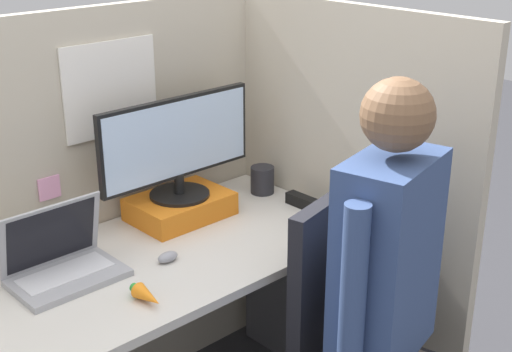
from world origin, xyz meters
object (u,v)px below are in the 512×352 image
object	(u,v)px
paper_box	(180,206)
office_chair	(358,352)
monitor	(177,145)
coffee_mug	(262,180)
person	(396,288)
laptop	(63,264)
carrot_toy	(148,296)
stapler	(305,203)

from	to	relation	value
paper_box	office_chair	distance (m)	0.81
monitor	coffee_mug	bearing A→B (deg)	-5.89
paper_box	office_chair	size ratio (longest dim) A/B	0.35
person	laptop	bearing A→B (deg)	127.14
person	monitor	bearing A→B (deg)	94.30
carrot_toy	coffee_mug	bearing A→B (deg)	24.82
monitor	coffee_mug	world-z (taller)	monitor
paper_box	carrot_toy	xyz separation A→B (m)	(-0.43, -0.41, -0.02)
laptop	person	distance (m)	0.99
carrot_toy	office_chair	size ratio (longest dim) A/B	0.13
monitor	person	world-z (taller)	person
paper_box	laptop	bearing A→B (deg)	-168.22
monitor	laptop	size ratio (longest dim) A/B	1.91
carrot_toy	paper_box	bearing A→B (deg)	43.49
carrot_toy	office_chair	bearing A→B (deg)	-33.23
stapler	office_chair	bearing A→B (deg)	-119.87
laptop	carrot_toy	bearing A→B (deg)	-71.63
coffee_mug	paper_box	bearing A→B (deg)	174.53
paper_box	office_chair	bearing A→B (deg)	-82.50
laptop	coffee_mug	xyz separation A→B (m)	(0.90, 0.07, 0.01)
laptop	coffee_mug	world-z (taller)	laptop
carrot_toy	coffee_mug	distance (m)	0.89
stapler	paper_box	bearing A→B (deg)	146.63
stapler	coffee_mug	bearing A→B (deg)	93.20
paper_box	laptop	xyz separation A→B (m)	(-0.53, -0.11, 0.00)
paper_box	stapler	distance (m)	0.46
paper_box	stapler	xyz separation A→B (m)	(0.39, -0.25, -0.02)
stapler	person	distance (m)	0.72
carrot_toy	laptop	bearing A→B (deg)	108.37
laptop	stapler	size ratio (longest dim) A/B	1.93
paper_box	monitor	xyz separation A→B (m)	(0.00, 0.00, 0.23)
paper_box	monitor	distance (m)	0.23
monitor	carrot_toy	bearing A→B (deg)	-136.32
office_chair	person	bearing A→B (deg)	-102.50
person	paper_box	bearing A→B (deg)	94.31
carrot_toy	person	distance (m)	0.70
monitor	carrot_toy	distance (m)	0.65
carrot_toy	person	xyz separation A→B (m)	(0.50, -0.49, 0.04)
carrot_toy	office_chair	world-z (taller)	office_chair
laptop	office_chair	xyz separation A→B (m)	(0.63, -0.64, -0.29)
monitor	stapler	xyz separation A→B (m)	(0.39, -0.26, -0.25)
laptop	stapler	world-z (taller)	laptop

